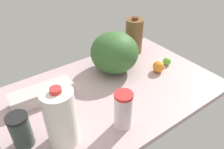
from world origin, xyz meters
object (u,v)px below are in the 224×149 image
Objects in this scene: chocolate_milk_jug at (134,36)px; lime_by_jug at (167,61)px; milk_jug at (61,118)px; watermelon at (114,52)px; egg_carton at (42,94)px; orange_near_front at (158,67)px; shaker_bottle at (21,131)px; tumbler_cup at (123,110)px.

chocolate_milk_jug reaches higher than lime_by_jug.
watermelon is at bearing -147.49° from milk_jug.
egg_carton is 69.83cm from orange_near_front.
shaker_bottle is 42.68cm from tumbler_cup.
egg_carton is at bearing 1.42° from watermelon.
watermelon reaches higher than shaker_bottle.
lime_by_jug is (-55.33, -24.17, -6.82)cm from tumbler_cup.
egg_carton is (22.98, -38.08, -5.61)cm from tumbler_cup.
orange_near_front is at bearing 81.89° from chocolate_milk_jug.
chocolate_milk_jug reaches higher than orange_near_front.
chocolate_milk_jug reaches higher than egg_carton.
shaker_bottle is at bearing 4.91° from lime_by_jug.
milk_jug is at bearing 88.50° from egg_carton.
shaker_bottle is at bearing 21.18° from chocolate_milk_jug.
tumbler_cup is 50.20cm from orange_near_front.
tumbler_cup is 0.66× the size of milk_jug.
shaker_bottle reaches higher than lime_by_jug.
milk_jug is at bearing -17.28° from tumbler_cup.
watermelon is 0.90× the size of egg_carton.
egg_carton is at bearing -94.13° from milk_jug.
watermelon reaches higher than egg_carton.
milk_jug is (25.17, -7.83, 4.01)cm from tumbler_cup.
chocolate_milk_jug is at bearing -134.22° from tumbler_cup.
lime_by_jug is (-94.87, -8.15, -5.45)cm from shaker_bottle.
watermelon reaches higher than lime_by_jug.
tumbler_cup is 26.66cm from milk_jug.
orange_near_front is at bearing -154.22° from tumbler_cup.
watermelon is 36.01cm from lime_by_jug.
watermelon is 1.02× the size of milk_jug.
chocolate_milk_jug is (-71.96, -12.24, 8.33)cm from egg_carton.
egg_carton is 79.55cm from lime_by_jug.
milk_jug is at bearing 32.51° from watermelon.
lime_by_jug is at bearing -175.09° from shaker_bottle.
chocolate_milk_jug is at bearing -150.18° from milk_jug.
tumbler_cup reaches higher than shaker_bottle.
lime_by_jug is 10.77cm from orange_near_front.
watermelon is at bearing -175.95° from egg_carton.
lime_by_jug is at bearing -156.40° from tumbler_cup.
shaker_bottle is 0.85× the size of tumbler_cup.
shaker_bottle reaches higher than egg_carton.
orange_near_front is at bearing -168.81° from milk_jug.
shaker_bottle is 67.91cm from watermelon.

